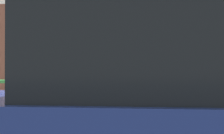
# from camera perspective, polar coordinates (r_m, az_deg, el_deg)

# --- Properties ---
(parking_meter) EXTENTS (0.16, 0.17, 1.53)m
(parking_meter) POSITION_cam_1_polar(r_m,az_deg,el_deg) (4.38, 2.60, -1.51)
(parking_meter) COLOR slate
(parking_meter) RESTS_ON sidewalk_curb
(pedestrian_at_meter) EXTENTS (0.64, 0.54, 1.74)m
(pedestrian_at_meter) POSITION_cam_1_polar(r_m,az_deg,el_deg) (4.54, -5.01, -2.49)
(pedestrian_at_meter) COLOR #1E233F
(pedestrian_at_meter) RESTS_ON sidewalk_curb
(background_railing) EXTENTS (24.06, 0.06, 1.03)m
(background_railing) POSITION_cam_1_polar(r_m,az_deg,el_deg) (7.08, 6.17, -3.95)
(background_railing) COLOR #2D7A38
(background_railing) RESTS_ON sidewalk_curb
(backdrop_wall) EXTENTS (32.00, 0.50, 2.73)m
(backdrop_wall) POSITION_cam_1_polar(r_m,az_deg,el_deg) (9.42, 7.36, -0.13)
(backdrop_wall) COLOR brown
(backdrop_wall) RESTS_ON ground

